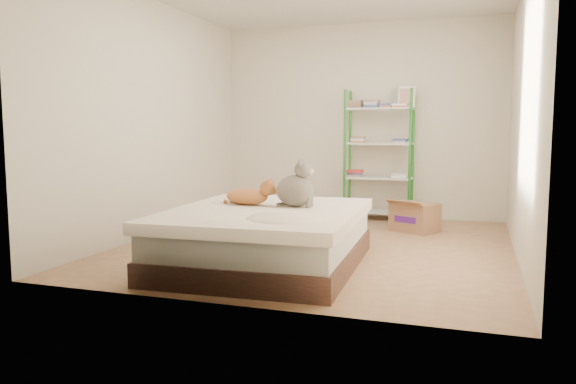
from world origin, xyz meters
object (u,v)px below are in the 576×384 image
at_px(orange_cat, 247,194).
at_px(grey_cat, 295,184).
at_px(shelf_unit, 379,153).
at_px(cardboard_box, 415,217).
at_px(white_bin, 299,203).
at_px(bed, 266,237).

distance_m(orange_cat, grey_cat, 0.47).
relative_size(shelf_unit, cardboard_box, 2.78).
bearing_deg(white_bin, cardboard_box, -23.98).
height_order(grey_cat, cardboard_box, grey_cat).
relative_size(orange_cat, grey_cat, 1.14).
xyz_separation_m(bed, white_bin, (-0.60, 2.84, -0.08)).
relative_size(bed, orange_cat, 4.33).
xyz_separation_m(orange_cat, cardboard_box, (1.31, 1.91, -0.43)).
relative_size(grey_cat, shelf_unit, 0.24).
height_order(grey_cat, shelf_unit, shelf_unit).
xyz_separation_m(bed, cardboard_box, (1.05, 2.11, -0.08)).
bearing_deg(cardboard_box, orange_cat, -96.08).
relative_size(grey_cat, white_bin, 1.20).
bearing_deg(shelf_unit, cardboard_box, -54.13).
bearing_deg(cardboard_box, white_bin, -175.56).
bearing_deg(white_bin, shelf_unit, 1.62).
distance_m(orange_cat, white_bin, 2.70).
height_order(bed, orange_cat, orange_cat).
bearing_deg(bed, grey_cat, 44.70).
height_order(grey_cat, white_bin, grey_cat).
bearing_deg(grey_cat, bed, 134.62).
xyz_separation_m(bed, grey_cat, (0.20, 0.21, 0.46)).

